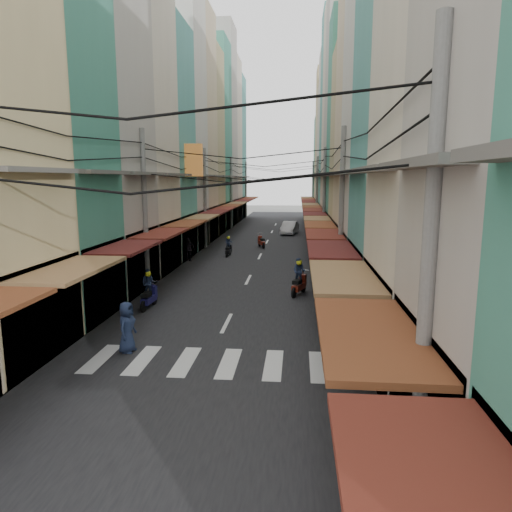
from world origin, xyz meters
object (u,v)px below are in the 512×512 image
Objects in this scene: market_umbrella at (443,297)px; traffic_sign at (388,291)px; bicycle at (360,312)px; white_car at (289,234)px.

market_umbrella is 1.58m from traffic_sign.
traffic_sign is at bearing 164.63° from market_umbrella.
traffic_sign is (-1.52, 0.42, 0.04)m from market_umbrella.
bicycle is 6.69m from market_umbrella.
market_umbrella reaches higher than bicycle.
bicycle is 6.14m from traffic_sign.
bicycle is at bearing -74.47° from white_car.
white_car reaches higher than bicycle.
white_car is at bearing 98.59° from market_umbrella.
market_umbrella is at bearing -15.37° from traffic_sign.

